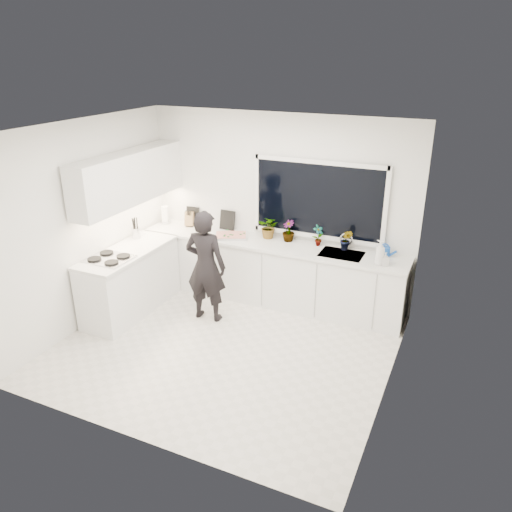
% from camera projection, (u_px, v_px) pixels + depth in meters
% --- Properties ---
extents(floor, '(4.00, 3.50, 0.02)m').
position_uv_depth(floor, '(224.00, 349.00, 6.28)').
color(floor, beige).
rests_on(floor, ground).
extents(wall_back, '(4.00, 0.02, 2.70)m').
position_uv_depth(wall_back, '(279.00, 208.00, 7.23)').
color(wall_back, white).
rests_on(wall_back, ground).
extents(wall_left, '(0.02, 3.50, 2.70)m').
position_uv_depth(wall_left, '(86.00, 225.00, 6.52)').
color(wall_left, white).
rests_on(wall_left, ground).
extents(wall_right, '(0.02, 3.50, 2.70)m').
position_uv_depth(wall_right, '(399.00, 279.00, 4.98)').
color(wall_right, white).
rests_on(wall_right, ground).
extents(ceiling, '(4.00, 3.50, 0.02)m').
position_uv_depth(ceiling, '(218.00, 128.00, 5.23)').
color(ceiling, white).
rests_on(ceiling, wall_back).
extents(window, '(1.80, 0.02, 1.00)m').
position_uv_depth(window, '(318.00, 200.00, 6.90)').
color(window, black).
rests_on(window, wall_back).
extents(base_cabinets_back, '(3.92, 0.58, 0.88)m').
position_uv_depth(base_cabinets_back, '(270.00, 273.00, 7.32)').
color(base_cabinets_back, white).
rests_on(base_cabinets_back, floor).
extents(base_cabinets_left, '(0.58, 1.60, 0.88)m').
position_uv_depth(base_cabinets_left, '(131.00, 282.00, 7.04)').
color(base_cabinets_left, white).
rests_on(base_cabinets_left, floor).
extents(countertop_back, '(3.94, 0.62, 0.04)m').
position_uv_depth(countertop_back, '(270.00, 244.00, 7.14)').
color(countertop_back, silver).
rests_on(countertop_back, base_cabinets_back).
extents(countertop_left, '(0.62, 1.60, 0.04)m').
position_uv_depth(countertop_left, '(127.00, 252.00, 6.86)').
color(countertop_left, silver).
rests_on(countertop_left, base_cabinets_left).
extents(upper_cabinets, '(0.34, 2.10, 0.70)m').
position_uv_depth(upper_cabinets, '(129.00, 178.00, 6.84)').
color(upper_cabinets, white).
rests_on(upper_cabinets, wall_left).
extents(sink, '(0.58, 0.42, 0.14)m').
position_uv_depth(sink, '(341.00, 257.00, 6.75)').
color(sink, silver).
rests_on(sink, countertop_back).
extents(faucet, '(0.03, 0.03, 0.22)m').
position_uv_depth(faucet, '(346.00, 242.00, 6.86)').
color(faucet, silver).
rests_on(faucet, countertop_back).
extents(stovetop, '(0.56, 0.48, 0.03)m').
position_uv_depth(stovetop, '(109.00, 258.00, 6.56)').
color(stovetop, black).
rests_on(stovetop, countertop_left).
extents(person, '(0.60, 0.42, 1.56)m').
position_uv_depth(person, '(206.00, 266.00, 6.70)').
color(person, black).
rests_on(person, floor).
extents(pizza_tray, '(0.59, 0.52, 0.03)m').
position_uv_depth(pizza_tray, '(231.00, 236.00, 7.34)').
color(pizza_tray, '#B2B1B6').
rests_on(pizza_tray, countertop_back).
extents(pizza, '(0.53, 0.47, 0.01)m').
position_uv_depth(pizza, '(231.00, 235.00, 7.34)').
color(pizza, red).
rests_on(pizza, pizza_tray).
extents(watering_can, '(0.14, 0.14, 0.13)m').
position_uv_depth(watering_can, '(385.00, 252.00, 6.64)').
color(watering_can, '#1248AB').
rests_on(watering_can, countertop_back).
extents(paper_towel_roll, '(0.12, 0.12, 0.26)m').
position_uv_depth(paper_towel_roll, '(165.00, 215.00, 7.88)').
color(paper_towel_roll, white).
rests_on(paper_towel_roll, countertop_back).
extents(knife_block, '(0.15, 0.13, 0.22)m').
position_uv_depth(knife_block, '(189.00, 219.00, 7.76)').
color(knife_block, olive).
rests_on(knife_block, countertop_back).
extents(utensil_crock, '(0.14, 0.14, 0.16)m').
position_uv_depth(utensil_crock, '(136.00, 233.00, 7.27)').
color(utensil_crock, silver).
rests_on(utensil_crock, countertop_left).
extents(picture_frame_large, '(0.22, 0.03, 0.28)m').
position_uv_depth(picture_frame_large, '(193.00, 216.00, 7.83)').
color(picture_frame_large, black).
rests_on(picture_frame_large, countertop_back).
extents(picture_frame_small, '(0.25, 0.03, 0.30)m').
position_uv_depth(picture_frame_small, '(227.00, 220.00, 7.59)').
color(picture_frame_small, black).
rests_on(picture_frame_small, countertop_back).
extents(herb_plants, '(1.39, 0.27, 0.34)m').
position_uv_depth(herb_plants, '(288.00, 230.00, 7.13)').
color(herb_plants, '#26662D').
rests_on(herb_plants, countertop_back).
extents(soap_bottles, '(0.21, 0.16, 0.32)m').
position_uv_depth(soap_bottles, '(381.00, 254.00, 6.34)').
color(soap_bottles, '#D8BF66').
rests_on(soap_bottles, countertop_back).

